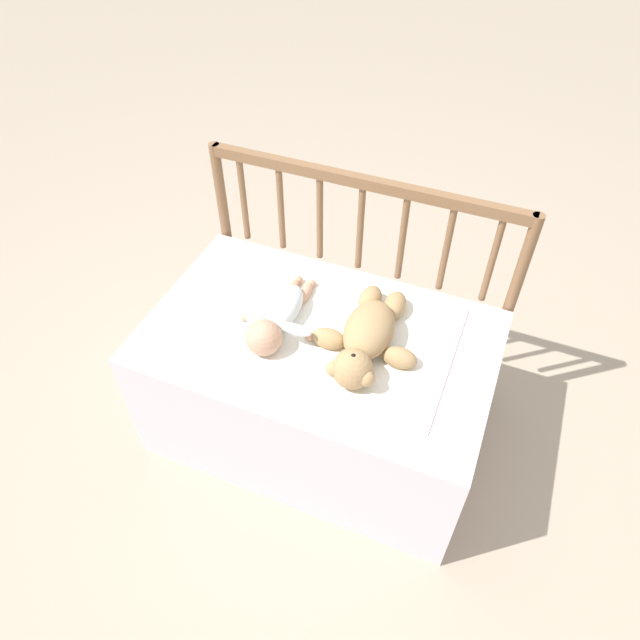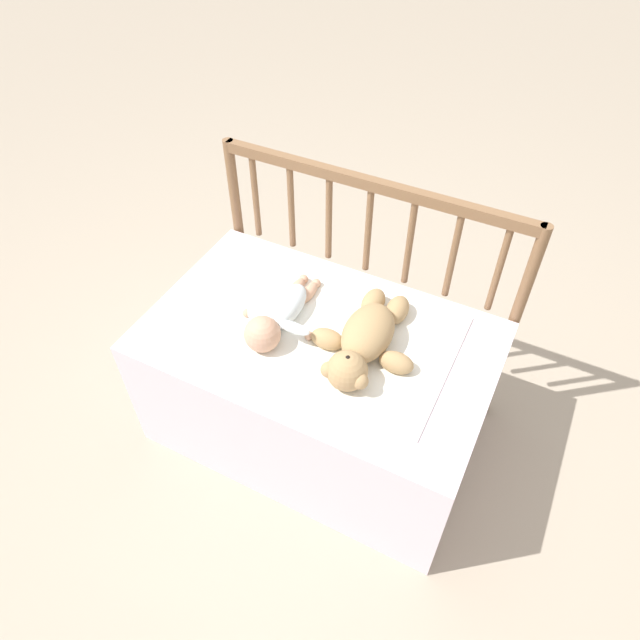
% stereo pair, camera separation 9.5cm
% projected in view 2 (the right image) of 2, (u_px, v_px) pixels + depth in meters
% --- Properties ---
extents(ground_plane, '(12.00, 12.00, 0.00)m').
position_uv_depth(ground_plane, '(319.00, 425.00, 2.08)').
color(ground_plane, tan).
extents(crib_mattress, '(1.07, 0.66, 0.49)m').
position_uv_depth(crib_mattress, '(319.00, 384.00, 1.91)').
color(crib_mattress, silver).
rests_on(crib_mattress, ground_plane).
extents(crib_rail, '(1.07, 0.04, 0.84)m').
position_uv_depth(crib_rail, '(367.00, 247.00, 1.89)').
color(crib_rail, brown).
rests_on(crib_rail, ground_plane).
extents(blanket, '(0.77, 0.50, 0.01)m').
position_uv_depth(blanket, '(328.00, 331.00, 1.75)').
color(blanket, white).
rests_on(blanket, crib_mattress).
extents(teddy_bear, '(0.32, 0.42, 0.12)m').
position_uv_depth(teddy_bear, '(365.00, 339.00, 1.65)').
color(teddy_bear, tan).
rests_on(teddy_bear, crib_mattress).
extents(baby, '(0.26, 0.38, 0.11)m').
position_uv_depth(baby, '(279.00, 316.00, 1.73)').
color(baby, white).
rests_on(baby, crib_mattress).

